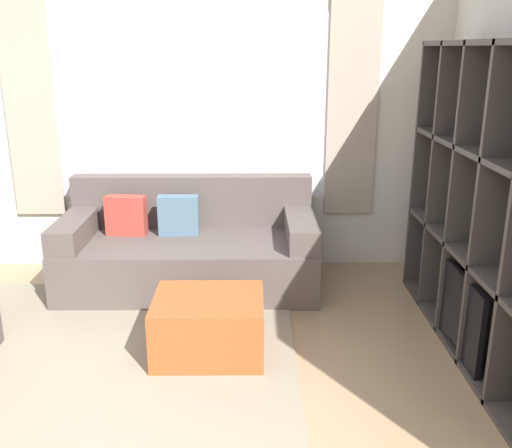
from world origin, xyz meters
name	(u,v)px	position (x,y,z in m)	size (l,w,h in m)	color
wall_back	(193,119)	(0.00, 3.34, 1.36)	(5.71, 0.11, 2.70)	silver
area_rug	(78,352)	(-0.65, 1.65, 0.01)	(2.93, 2.28, 0.01)	gray
shelving_unit	(497,210)	(2.08, 1.70, 0.98)	(0.41, 2.26, 2.01)	#232328
couch_main	(189,250)	(-0.01, 2.82, 0.31)	(2.12, 0.99, 0.88)	#564C47
ottoman	(209,326)	(0.24, 1.63, 0.20)	(0.72, 0.59, 0.40)	#B74C23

